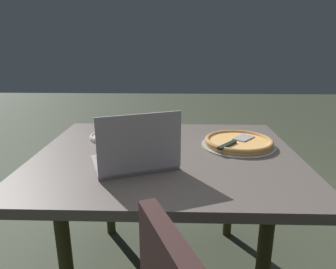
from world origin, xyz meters
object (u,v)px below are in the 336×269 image
table_knife (174,136)px  pizza_tray (238,142)px  dining_table (167,166)px  laptop (135,156)px  pizza_plate (111,136)px

table_knife → pizza_tray: bearing=-24.5°
dining_table → table_knife: 0.27m
dining_table → table_knife: table_knife is taller
dining_table → laptop: laptop is taller
laptop → pizza_tray: 0.56m
dining_table → pizza_tray: (0.36, 0.11, 0.09)m
table_knife → laptop: bearing=-109.4°
dining_table → pizza_tray: bearing=17.2°
dining_table → table_knife: size_ratio=5.40×
pizza_plate → pizza_tray: size_ratio=0.61×
pizza_tray → table_knife: size_ratio=1.63×
laptop → table_knife: bearing=70.6°
pizza_tray → pizza_plate: bearing=170.9°
laptop → pizza_plate: size_ratio=1.78×
dining_table → table_knife: (0.03, 0.26, 0.07)m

